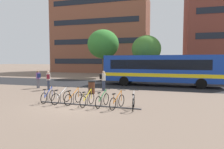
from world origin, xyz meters
TOP-DOWN VIEW (x-y plane):
  - ground at (0.00, 0.00)m, footprint 200.00×200.00m
  - bus_lane_asphalt at (0.00, 10.34)m, footprint 80.00×7.20m
  - city_bus at (4.77, 10.34)m, footprint 12.11×3.04m
  - bike_rack at (0.72, -0.05)m, footprint 6.44×0.28m
  - parked_bicycle_blue_0 at (-2.09, 0.15)m, footprint 0.52×1.72m
  - parked_bicycle_white_1 at (-1.10, 0.07)m, footprint 0.57×1.69m
  - parked_bicycle_orange_2 at (-0.25, 0.08)m, footprint 0.53×1.70m
  - parked_bicycle_yellow_3 at (0.75, -0.13)m, footprint 0.52×1.72m
  - parked_bicycle_green_4 at (1.66, -0.06)m, footprint 0.52×1.71m
  - parked_bicycle_orange_5 at (2.59, -0.21)m, footprint 0.61×1.68m
  - parked_bicycle_white_6 at (3.49, -0.11)m, footprint 0.52×1.72m
  - commuter_navy_pack_0 at (-6.66, 5.33)m, footprint 0.60×0.54m
  - commuter_black_pack_1 at (-0.16, 5.60)m, footprint 0.58×0.42m
  - commuter_maroon_pack_2 at (-5.12, 4.70)m, footprint 0.54×0.61m
  - trash_bin at (-0.56, 3.82)m, footprint 0.55×0.55m
  - street_tree_0 at (2.52, 16.26)m, footprint 3.96×3.96m
  - street_tree_1 at (-4.18, 17.79)m, footprint 4.78×4.78m
  - building_left_wing at (-9.29, 32.25)m, footprint 21.03×10.12m

SIDE VIEW (x-z plane):
  - ground at x=0.00m, z-range 0.00..0.00m
  - bus_lane_asphalt at x=0.00m, z-range 0.00..0.01m
  - bike_rack at x=0.72m, z-range -0.26..0.44m
  - parked_bicycle_blue_0 at x=-2.09m, z-range -0.11..0.88m
  - parked_bicycle_white_1 at x=-1.10m, z-range -0.11..0.88m
  - parked_bicycle_orange_2 at x=-0.25m, z-range -0.11..0.88m
  - parked_bicycle_yellow_3 at x=0.75m, z-range -0.11..0.88m
  - parked_bicycle_green_4 at x=1.66m, z-range -0.11..0.88m
  - parked_bicycle_orange_5 at x=2.59m, z-range -0.11..0.88m
  - parked_bicycle_white_6 at x=3.49m, z-range -0.11..0.88m
  - trash_bin at x=-0.56m, z-range 0.00..1.03m
  - commuter_maroon_pack_2 at x=-5.12m, z-range 0.13..1.85m
  - commuter_navy_pack_0 at x=-6.66m, z-range 0.13..1.85m
  - commuter_black_pack_1 at x=-0.16m, z-range 0.14..1.89m
  - city_bus at x=4.77m, z-range 0.18..3.38m
  - street_tree_0 at x=2.52m, z-range 1.17..7.24m
  - street_tree_1 at x=-4.18m, z-range 1.46..8.80m
  - building_left_wing at x=-9.29m, z-range 0.00..16.39m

